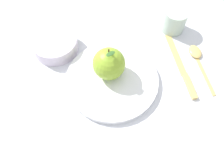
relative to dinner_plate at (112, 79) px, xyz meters
The scene contains 7 objects.
ground_plane 0.04m from the dinner_plate, 69.31° to the left, with size 2.40×2.40×0.00m, color silver.
dinner_plate is the anchor object (origin of this frame).
apple 0.05m from the dinner_plate, behind, with size 0.08×0.08×0.10m.
side_bowl 0.20m from the dinner_plate, 148.75° to the right, with size 0.13×0.13×0.04m.
cup 0.27m from the dinner_plate, 110.81° to the left, with size 0.07×0.07×0.07m.
knife 0.20m from the dinner_plate, 74.92° to the left, with size 0.22×0.07×0.01m.
spoon 0.25m from the dinner_plate, 83.59° to the left, with size 0.17×0.06×0.01m.
Camera 1 is at (0.26, -0.16, 0.50)m, focal length 35.27 mm.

